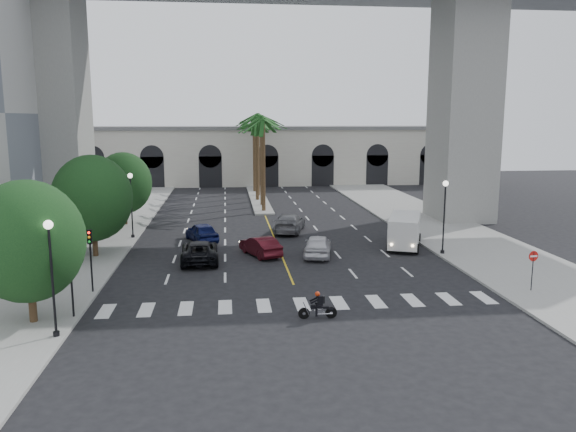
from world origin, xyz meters
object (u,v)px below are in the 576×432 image
object	(u,v)px
traffic_signal_near	(71,269)
car_e	(202,232)
lamp_post_right	(444,211)
car_a	(318,245)
lamp_post_left_far	(131,200)
motorcycle_rider	(319,306)
car_d	(289,223)
lamp_post_left_near	(52,269)
car_b	(260,246)
cargo_van	(405,230)
car_c	(200,251)
traffic_signal_far	(90,250)
pedestrian_a	(48,276)
do_not_enter_sign	(533,263)

from	to	relation	value
traffic_signal_near	car_e	world-z (taller)	traffic_signal_near
lamp_post_right	car_a	distance (m)	9.23
lamp_post_left_far	motorcycle_rider	xyz separation A→B (m)	(11.94, -19.70, -2.60)
car_d	traffic_signal_near	bearing A→B (deg)	72.04
lamp_post_left_near	car_b	size ratio (longest dim) A/B	1.26
car_d	car_e	world-z (taller)	car_d
car_a	cargo_van	distance (m)	7.25
traffic_signal_near	car_c	size ratio (longest dim) A/B	0.69
traffic_signal_far	car_a	world-z (taller)	traffic_signal_far
traffic_signal_near	pedestrian_a	size ratio (longest dim) A/B	2.32
car_a	car_d	distance (m)	8.79
lamp_post_right	traffic_signal_near	distance (m)	25.02
lamp_post_left_far	car_d	world-z (taller)	lamp_post_left_far
car_d	cargo_van	world-z (taller)	cargo_van
car_b	cargo_van	bearing A→B (deg)	164.75
traffic_signal_near	cargo_van	world-z (taller)	traffic_signal_near
car_d	pedestrian_a	size ratio (longest dim) A/B	3.44
traffic_signal_far	cargo_van	size ratio (longest dim) A/B	0.60
motorcycle_rider	do_not_enter_sign	distance (m)	12.80
car_e	pedestrian_a	bearing A→B (deg)	39.02
traffic_signal_near	car_e	distance (m)	17.95
lamp_post_left_far	car_d	bearing A→B (deg)	6.58
lamp_post_left_far	cargo_van	size ratio (longest dim) A/B	0.89
car_a	car_b	xyz separation A→B (m)	(-4.04, 0.60, -0.08)
cargo_van	lamp_post_right	bearing A→B (deg)	-33.95
motorcycle_rider	pedestrian_a	world-z (taller)	pedestrian_a
car_b	pedestrian_a	bearing A→B (deg)	8.14
lamp_post_left_far	motorcycle_rider	world-z (taller)	lamp_post_left_far
traffic_signal_near	car_a	xyz separation A→B (m)	(13.84, 11.26, -1.73)
car_b	car_e	xyz separation A→B (m)	(-4.31, 5.15, 0.06)
do_not_enter_sign	car_c	bearing A→B (deg)	145.70
lamp_post_left_far	traffic_signal_far	size ratio (longest dim) A/B	1.47
car_b	car_d	xyz separation A→B (m)	(3.00, 8.13, 0.09)
car_a	car_e	size ratio (longest dim) A/B	1.02
lamp_post_left_far	motorcycle_rider	bearing A→B (deg)	-58.77
lamp_post_left_far	car_d	distance (m)	13.21
lamp_post_right	cargo_van	distance (m)	3.85
car_a	car_c	distance (m)	8.28
car_e	cargo_van	size ratio (longest dim) A/B	0.74
car_e	lamp_post_right	bearing A→B (deg)	141.07
traffic_signal_near	car_a	bearing A→B (deg)	39.13
car_b	do_not_enter_sign	world-z (taller)	do_not_enter_sign
car_c	car_e	bearing A→B (deg)	-91.22
traffic_signal_far	lamp_post_left_far	bearing A→B (deg)	90.40
lamp_post_left_near	car_c	size ratio (longest dim) A/B	1.02
traffic_signal_near	car_a	size ratio (longest dim) A/B	0.80
car_d	lamp_post_left_near	bearing A→B (deg)	74.83
lamp_post_left_near	car_a	world-z (taller)	lamp_post_left_near
traffic_signal_far	car_b	xyz separation A→B (m)	(9.80, 7.86, -1.81)
car_b	lamp_post_right	bearing A→B (deg)	151.47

